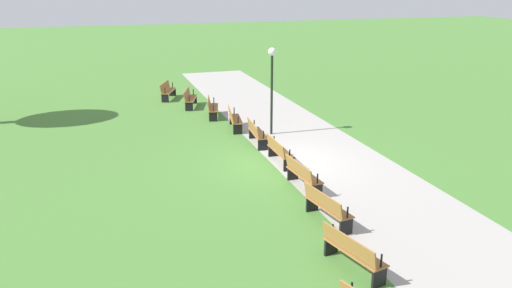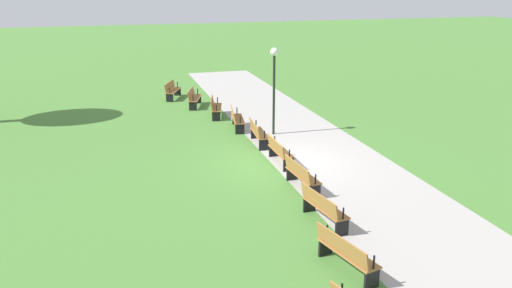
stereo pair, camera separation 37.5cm
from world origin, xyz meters
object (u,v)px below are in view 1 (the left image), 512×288
Objects in this scene: bench_3 at (234,119)px; bench_7 at (327,206)px; bench_0 at (167,90)px; bench_6 at (302,174)px; bench_5 at (279,151)px; bench_1 at (190,98)px; bench_8 at (352,251)px; lamp_post at (272,74)px; bench_2 at (212,107)px; bench_4 at (256,133)px.

bench_3 is 1.00× the size of bench_7.
bench_3 is at bearing 170.84° from bench_7.
bench_6 is (13.45, 2.16, 0.00)m from bench_0.
bench_5 and bench_7 have the same top height.
bench_7 is at bearing 22.88° from bench_1.
bench_7 is at bearing 154.86° from bench_8.
bench_1 is 0.49× the size of lamp_post.
bench_1 and bench_8 have the same top height.
bench_2 is 1.00× the size of bench_8.
bench_0 is 0.99× the size of bench_1.
bench_4 is 0.99× the size of bench_7.
bench_6 is at bearing 32.02° from bench_0.
bench_3 is 2.67m from lamp_post.
bench_6 is at bearing -2.28° from bench_5.
bench_4 is 9.13m from bench_8.
bench_6 is at bearing 11.44° from bench_3.
bench_2 is at bearing 41.14° from bench_0.
lamp_post is at bearing 45.16° from bench_0.
bench_8 is 10.58m from lamp_post.
bench_0 is 13.62m from bench_6.
bench_0 is 0.48× the size of lamp_post.
bench_7 is (2.28, -0.27, 0.00)m from bench_6.
bench_4 is (6.73, 1.36, 0.00)m from bench_1.
bench_1 and bench_4 have the same top height.
bench_2 is at bearing -152.92° from lamp_post.
bench_2 is 1.02× the size of bench_6.
lamp_post is at bearing 165.40° from bench_6.
bench_0 is 4.58m from bench_2.
bench_1 is at bearing 43.43° from bench_0.
bench_1 is 1.02× the size of bench_4.
bench_4 is at bearing -41.76° from lamp_post.
bench_3 and bench_6 have the same top height.
bench_0 is at bearing -141.16° from bench_1.
bench_6 is (6.86, 0.27, 0.00)m from bench_3.
bench_2 is (4.35, 1.43, 0.00)m from bench_0.
bench_1 is 1.02× the size of bench_6.
bench_0 is at bearing 177.68° from bench_7.
bench_1 and bench_2 have the same top height.
bench_4 is at bearing 16.00° from bench_3.
bench_7 is 8.34m from lamp_post.
bench_7 is 2.29m from bench_8.
bench_8 is at bearing 13.74° from bench_2.
bench_8 is 0.49× the size of lamp_post.
bench_0 is 8.61m from lamp_post.
lamp_post is at bearing 142.82° from bench_4.
bench_3 is (6.60, 1.89, 0.00)m from bench_0.
bench_8 is (13.63, -0.00, 0.00)m from bench_2.
bench_3 is 0.99× the size of bench_8.
bench_4 is at bearing 22.86° from bench_2.
bench_3 and bench_7 have the same top height.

